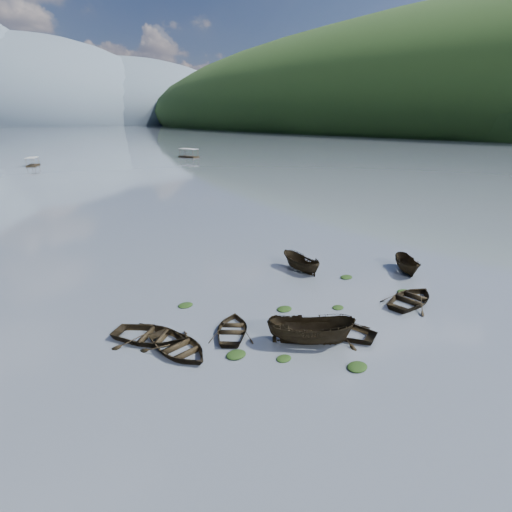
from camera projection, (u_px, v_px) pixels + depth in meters
ground_plane at (384, 343)px, 22.86m from camera, size 2400.00×2400.00×0.00m
right_hill_far at (465, 129)px, 452.83m from camera, size 520.00×1200.00×190.00m
haze_mtn_c at (35, 125)px, 777.13m from camera, size 520.00×520.00×260.00m
haze_mtn_d at (126, 124)px, 880.96m from camera, size 520.00×520.00×220.00m
rowboat_0 at (179, 351)px, 22.06m from camera, size 3.67×4.77×0.91m
rowboat_1 at (233, 332)px, 24.04m from camera, size 4.57×4.72×0.80m
rowboat_2 at (310, 343)px, 22.83m from camera, size 4.93×4.69×1.91m
rowboat_3 at (339, 333)px, 23.96m from camera, size 4.48×5.13×0.89m
rowboat_4 at (411, 302)px, 27.93m from camera, size 4.86×3.70×0.94m
rowboat_5 at (406, 272)px, 33.49m from camera, size 3.63×3.98×1.52m
rowboat_6 at (150, 340)px, 23.23m from camera, size 5.30×5.52×0.93m
rowboat_8 at (300, 271)px, 33.73m from camera, size 1.66×4.14×1.58m
weed_clump_0 at (236, 356)px, 21.65m from camera, size 1.15×0.94×0.25m
weed_clump_1 at (284, 359)px, 21.34m from camera, size 0.87×0.70×0.19m
weed_clump_2 at (357, 368)px, 20.59m from camera, size 1.16×0.93×0.25m
weed_clump_3 at (338, 308)px, 27.09m from camera, size 0.84×0.71×0.19m
weed_clump_4 at (403, 292)px, 29.50m from camera, size 1.06×0.84×0.22m
weed_clump_5 at (185, 306)px, 27.39m from camera, size 1.05×0.85×0.22m
weed_clump_6 at (284, 310)px, 26.85m from camera, size 1.07×0.89×0.22m
weed_clump_7 at (346, 278)px, 32.20m from camera, size 1.06×0.85×0.23m
pontoon_centre at (33, 166)px, 107.48m from camera, size 4.30×6.02×2.13m
pontoon_right at (189, 157)px, 130.53m from camera, size 4.62×7.40×2.64m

